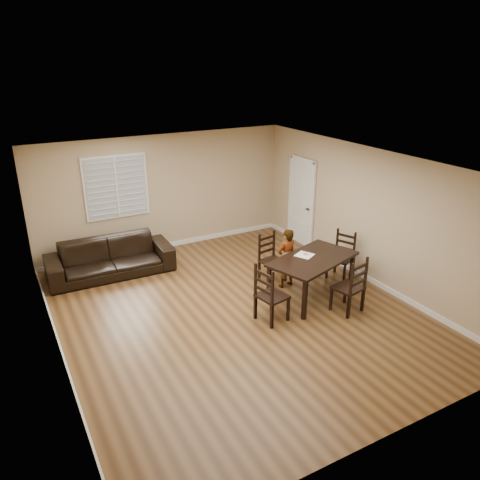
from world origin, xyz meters
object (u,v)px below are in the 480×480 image
at_px(chair_near, 269,258).
at_px(chair_left, 267,297).
at_px(child, 286,258).
at_px(chair_far, 354,289).
at_px(dining_table, 313,262).
at_px(sofa, 110,258).
at_px(chair_right, 343,256).
at_px(donut, 305,254).

xyz_separation_m(chair_near, chair_left, (-0.93, -1.42, 0.03)).
bearing_deg(child, chair_far, 100.29).
height_order(dining_table, sofa, dining_table).
bearing_deg(dining_table, child, 90.00).
distance_m(chair_far, chair_right, 1.53).
distance_m(chair_far, donut, 1.15).
distance_m(chair_near, chair_far, 1.99).
distance_m(chair_far, sofa, 5.00).
height_order(chair_right, sofa, chair_right).
bearing_deg(chair_far, chair_near, -85.16).
xyz_separation_m(dining_table, child, (-0.19, 0.59, -0.11)).
relative_size(donut, sofa, 0.04).
xyz_separation_m(dining_table, chair_right, (1.11, 0.41, -0.26)).
xyz_separation_m(chair_near, chair_far, (0.59, -1.91, 0.03)).
distance_m(chair_near, child, 0.49).
xyz_separation_m(chair_near, chair_right, (1.43, -0.63, -0.00)).
distance_m(dining_table, chair_near, 1.11).
height_order(chair_far, donut, chair_far).
bearing_deg(chair_near, dining_table, -82.99).
bearing_deg(chair_right, sofa, -143.19).
bearing_deg(chair_far, sofa, -59.67).
xyz_separation_m(chair_left, chair_right, (2.36, 0.80, -0.03)).
xyz_separation_m(dining_table, chair_near, (-0.32, 1.04, -0.26)).
bearing_deg(sofa, chair_right, -28.01).
bearing_deg(dining_table, chair_near, 89.11).
bearing_deg(donut, chair_far, -73.86).
bearing_deg(dining_table, chair_right, 2.36).
bearing_deg(donut, chair_left, -154.46).
relative_size(dining_table, chair_left, 1.80).
height_order(chair_near, chair_left, chair_left).
bearing_deg(chair_right, dining_table, -93.28).
bearing_deg(chair_left, sofa, 18.94).
distance_m(dining_table, donut, 0.22).
bearing_deg(child, dining_table, 100.77).
xyz_separation_m(donut, sofa, (-3.08, 2.62, -0.45)).
relative_size(chair_left, sofa, 0.42).
height_order(chair_right, child, child).
distance_m(chair_near, donut, 0.96).
bearing_deg(dining_table, chair_far, -90.81).
bearing_deg(donut, chair_near, 108.22).
distance_m(chair_right, donut, 1.23).
bearing_deg(chair_far, dining_table, -85.12).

